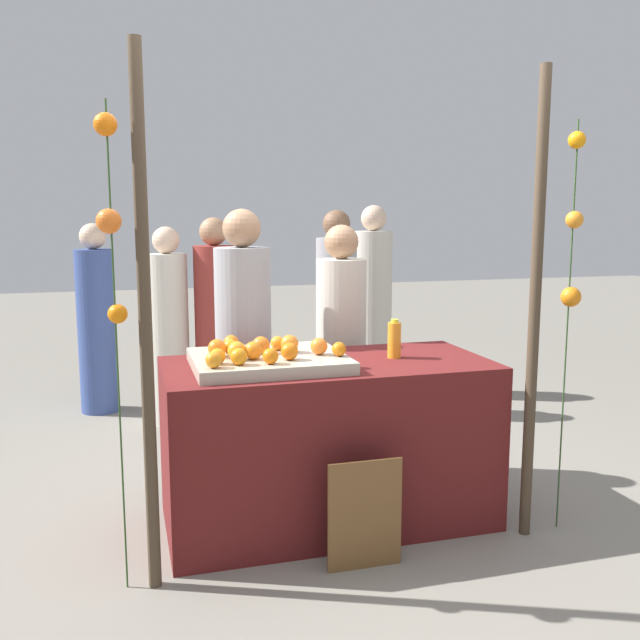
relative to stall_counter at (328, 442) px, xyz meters
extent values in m
plane|color=gray|center=(0.00, 0.00, -0.43)|extent=(24.00, 24.00, 0.00)
cube|color=#5B1919|center=(0.00, 0.00, 0.00)|extent=(1.70, 0.80, 0.86)
cube|color=#B2AD99|center=(-0.32, -0.02, 0.46)|extent=(0.76, 0.63, 0.06)
sphere|color=orange|center=(-0.41, -0.10, 0.54)|extent=(0.09, 0.09, 0.09)
sphere|color=orange|center=(-0.35, 0.02, 0.54)|extent=(0.09, 0.09, 0.09)
sphere|color=orange|center=(-0.59, -0.17, 0.53)|extent=(0.08, 0.08, 0.08)
sphere|color=orange|center=(-0.50, -0.21, 0.53)|extent=(0.08, 0.08, 0.08)
sphere|color=orange|center=(-0.48, 0.15, 0.53)|extent=(0.08, 0.08, 0.08)
sphere|color=orange|center=(0.01, -0.15, 0.53)|extent=(0.07, 0.07, 0.07)
sphere|color=orange|center=(-0.20, 0.01, 0.54)|extent=(0.09, 0.09, 0.09)
sphere|color=orange|center=(-0.49, -0.09, 0.54)|extent=(0.09, 0.09, 0.09)
sphere|color=orange|center=(-0.35, -0.23, 0.53)|extent=(0.08, 0.08, 0.08)
sphere|color=orange|center=(-0.24, -0.17, 0.53)|extent=(0.09, 0.09, 0.09)
sphere|color=orange|center=(-0.25, 0.09, 0.53)|extent=(0.07, 0.07, 0.07)
sphere|color=orange|center=(-0.50, 0.04, 0.53)|extent=(0.08, 0.08, 0.08)
sphere|color=orange|center=(-0.07, -0.08, 0.54)|extent=(0.09, 0.09, 0.09)
sphere|color=orange|center=(-0.62, -0.25, 0.53)|extent=(0.08, 0.08, 0.08)
sphere|color=orange|center=(-0.58, -0.01, 0.54)|extent=(0.09, 0.09, 0.09)
cylinder|color=orange|center=(0.37, 0.01, 0.53)|extent=(0.07, 0.07, 0.19)
cylinder|color=yellow|center=(0.37, 0.01, 0.63)|extent=(0.04, 0.04, 0.02)
cube|color=brown|center=(0.01, -0.55, -0.18)|extent=(0.36, 0.01, 0.53)
cube|color=black|center=(0.01, -0.54, -0.18)|extent=(0.33, 0.02, 0.51)
cylinder|color=#99999E|center=(-0.33, 0.64, 0.28)|extent=(0.33, 0.33, 1.43)
sphere|color=#A87A59|center=(-0.33, 0.64, 1.11)|extent=(0.22, 0.22, 0.22)
cylinder|color=beige|center=(0.29, 0.69, 0.24)|extent=(0.31, 0.31, 1.35)
sphere|color=#A87A59|center=(0.29, 0.69, 1.03)|extent=(0.21, 0.21, 0.21)
cylinder|color=#99999E|center=(0.67, 2.00, 0.29)|extent=(0.33, 0.33, 1.43)
sphere|color=brown|center=(0.67, 2.00, 1.11)|extent=(0.22, 0.22, 0.22)
cylinder|color=beige|center=(1.17, 2.50, 0.30)|extent=(0.34, 0.34, 1.47)
sphere|color=beige|center=(1.17, 2.50, 1.16)|extent=(0.23, 0.23, 0.23)
cylinder|color=maroon|center=(-0.33, 1.97, 0.26)|extent=(0.32, 0.32, 1.38)
sphere|color=#A87A59|center=(-0.33, 1.97, 1.06)|extent=(0.22, 0.22, 0.22)
cylinder|color=#384C8C|center=(-1.23, 2.51, 0.24)|extent=(0.31, 0.31, 1.34)
sphere|color=beige|center=(-1.23, 2.51, 1.02)|extent=(0.21, 0.21, 0.21)
cylinder|color=beige|center=(-0.68, 2.02, 0.23)|extent=(0.31, 0.31, 1.33)
sphere|color=beige|center=(-0.68, 2.02, 1.00)|extent=(0.21, 0.21, 0.21)
cylinder|color=#473828|center=(-0.93, -0.44, 0.73)|extent=(0.06, 0.06, 2.32)
cylinder|color=#473828|center=(0.93, -0.44, 0.73)|extent=(0.06, 0.06, 2.32)
cylinder|color=#2D4C23|center=(-1.05, -0.42, 0.61)|extent=(0.01, 0.01, 2.08)
sphere|color=orange|center=(-1.05, -0.42, 1.55)|extent=(0.09, 0.09, 0.09)
sphere|color=orange|center=(-1.06, -0.42, 1.17)|extent=(0.10, 0.10, 0.10)
sphere|color=orange|center=(-1.04, -0.42, 0.79)|extent=(0.08, 0.08, 0.08)
cylinder|color=#2D4C23|center=(1.13, -0.42, 0.61)|extent=(0.01, 0.01, 2.08)
sphere|color=orange|center=(1.13, -0.42, 1.55)|extent=(0.08, 0.08, 0.08)
sphere|color=orange|center=(1.14, -0.42, 1.17)|extent=(0.09, 0.09, 0.09)
sphere|color=orange|center=(1.14, -0.42, 0.79)|extent=(0.10, 0.10, 0.10)
camera|label=1|loc=(-1.01, -3.40, 1.20)|focal=39.08mm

